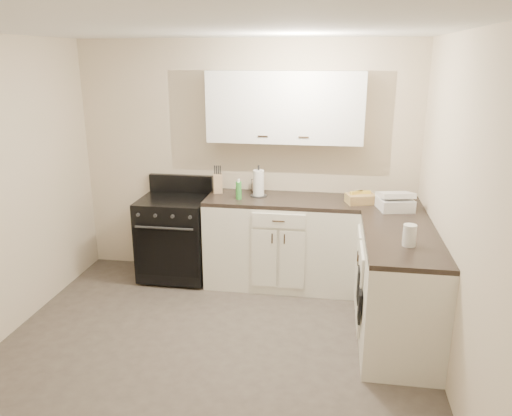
% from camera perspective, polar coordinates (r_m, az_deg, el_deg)
% --- Properties ---
extents(floor, '(3.60, 3.60, 0.00)m').
position_cam_1_polar(floor, '(4.19, -5.53, -16.84)').
color(floor, '#473F38').
rests_on(floor, ground).
extents(ceiling, '(3.60, 3.60, 0.00)m').
position_cam_1_polar(ceiling, '(3.49, -6.76, 19.75)').
color(ceiling, white).
rests_on(ceiling, wall_back).
extents(wall_back, '(3.60, 0.00, 3.60)m').
position_cam_1_polar(wall_back, '(5.35, -1.15, 5.38)').
color(wall_back, beige).
rests_on(wall_back, ground).
extents(wall_right, '(0.00, 3.60, 3.60)m').
position_cam_1_polar(wall_right, '(3.63, 22.53, -1.56)').
color(wall_right, beige).
rests_on(wall_right, ground).
extents(wall_front, '(3.60, 0.00, 3.60)m').
position_cam_1_polar(wall_front, '(2.10, -19.10, -14.77)').
color(wall_front, beige).
rests_on(wall_front, ground).
extents(base_cabinets_back, '(1.55, 0.60, 0.90)m').
position_cam_1_polar(base_cabinets_back, '(5.23, 2.93, -4.05)').
color(base_cabinets_back, silver).
rests_on(base_cabinets_back, floor).
extents(base_cabinets_right, '(0.60, 1.90, 0.90)m').
position_cam_1_polar(base_cabinets_right, '(4.64, 15.47, -7.49)').
color(base_cabinets_right, silver).
rests_on(base_cabinets_right, floor).
extents(countertop_back, '(1.55, 0.60, 0.04)m').
position_cam_1_polar(countertop_back, '(5.08, 3.01, 0.90)').
color(countertop_back, black).
rests_on(countertop_back, base_cabinets_back).
extents(countertop_right, '(0.60, 1.90, 0.04)m').
position_cam_1_polar(countertop_right, '(4.47, 15.93, -2.00)').
color(countertop_right, black).
rests_on(countertop_right, base_cabinets_right).
extents(upper_cabinets, '(1.55, 0.30, 0.70)m').
position_cam_1_polar(upper_cabinets, '(5.06, 3.35, 11.45)').
color(upper_cabinets, white).
rests_on(upper_cabinets, wall_back).
extents(stove, '(0.71, 0.61, 0.86)m').
position_cam_1_polar(stove, '(5.43, -9.23, -3.32)').
color(stove, black).
rests_on(stove, floor).
extents(knife_block, '(0.11, 0.11, 0.20)m').
position_cam_1_polar(knife_block, '(5.27, -4.39, 2.82)').
color(knife_block, '#D7AF84').
rests_on(knife_block, countertop_back).
extents(paper_towel, '(0.13, 0.13, 0.27)m').
position_cam_1_polar(paper_towel, '(5.12, 0.30, 2.85)').
color(paper_towel, white).
rests_on(paper_towel, countertop_back).
extents(soap_bottle, '(0.08, 0.08, 0.18)m').
position_cam_1_polar(soap_bottle, '(5.02, -1.99, 2.01)').
color(soap_bottle, green).
rests_on(soap_bottle, countertop_back).
extents(picture_frame, '(0.11, 0.06, 0.13)m').
position_cam_1_polar(picture_frame, '(5.33, 0.04, 2.64)').
color(picture_frame, black).
rests_on(picture_frame, countertop_back).
extents(wicker_basket, '(0.31, 0.25, 0.09)m').
position_cam_1_polar(wicker_basket, '(4.99, 11.86, 1.05)').
color(wicker_basket, tan).
rests_on(wicker_basket, countertop_right).
extents(countertop_grill, '(0.35, 0.34, 0.11)m').
position_cam_1_polar(countertop_grill, '(4.86, 15.59, 0.47)').
color(countertop_grill, white).
rests_on(countertop_grill, countertop_right).
extents(glass_jar, '(0.10, 0.10, 0.17)m').
position_cam_1_polar(glass_jar, '(3.96, 17.13, -3.00)').
color(glass_jar, silver).
rests_on(glass_jar, countertop_right).
extents(oven_mitt_near, '(0.02, 0.15, 0.26)m').
position_cam_1_polar(oven_mitt_near, '(4.10, 11.74, -10.94)').
color(oven_mitt_near, black).
rests_on(oven_mitt_near, base_cabinets_right).
extents(oven_mitt_far, '(0.02, 0.17, 0.29)m').
position_cam_1_polar(oven_mitt_far, '(4.26, 11.68, -8.64)').
color(oven_mitt_far, black).
rests_on(oven_mitt_far, base_cabinets_right).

